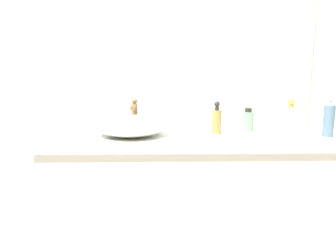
{
  "coord_description": "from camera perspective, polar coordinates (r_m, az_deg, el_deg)",
  "views": [
    {
      "loc": [
        -0.23,
        -1.05,
        1.17
      ],
      "look_at": [
        -0.2,
        0.41,
        0.93
      ],
      "focal_mm": 30.29,
      "sensor_mm": 36.0,
      "label": 1
    }
  ],
  "objects": [
    {
      "name": "candle_jar",
      "position": [
        1.49,
        6.19,
        -2.24
      ],
      "size": [
        0.05,
        0.05,
        0.05
      ],
      "primitive_type": "cylinder",
      "color": "silver",
      "rests_on": "vanity_counter"
    },
    {
      "name": "soap_dispenser",
      "position": [
        1.54,
        9.76,
        -0.03
      ],
      "size": [
        0.05,
        0.05,
        0.17
      ],
      "color": "#A78947",
      "rests_on": "vanity_counter"
    },
    {
      "name": "perfume_bottle",
      "position": [
        1.68,
        23.39,
        0.29
      ],
      "size": [
        0.06,
        0.06,
        0.19
      ],
      "color": "white",
      "rests_on": "vanity_counter"
    },
    {
      "name": "bathroom_wall_rear",
      "position": [
        1.8,
        6.4,
        13.36
      ],
      "size": [
        6.0,
        0.06,
        2.6
      ],
      "primitive_type": "cube",
      "color": "silver",
      "rests_on": "ground"
    },
    {
      "name": "spray_can",
      "position": [
        1.65,
        15.77,
        -0.14
      ],
      "size": [
        0.06,
        0.06,
        0.13
      ],
      "color": "#7BA687",
      "rests_on": "vanity_counter"
    },
    {
      "name": "wall_mirror_panel",
      "position": [
        1.76,
        6.25,
        14.08
      ],
      "size": [
        1.38,
        0.01,
        0.93
      ],
      "primitive_type": "cube",
      "color": "#B2BCC6",
      "rests_on": "vanity_counter"
    },
    {
      "name": "faucet",
      "position": [
        1.65,
        -6.8,
        1.58
      ],
      "size": [
        0.03,
        0.14,
        0.17
      ],
      "color": "olive",
      "rests_on": "vanity_counter"
    },
    {
      "name": "lotion_bottle",
      "position": [
        1.66,
        29.64,
        0.15
      ],
      "size": [
        0.05,
        0.05,
        0.21
      ],
      "color": "slate",
      "rests_on": "vanity_counter"
    },
    {
      "name": "sink_basin",
      "position": [
        1.48,
        -7.43,
        -1.12
      ],
      "size": [
        0.37,
        0.32,
        0.11
      ],
      "primitive_type": "ellipsoid",
      "color": "silver",
      "rests_on": "vanity_counter"
    },
    {
      "name": "vanity_counter",
      "position": [
        1.67,
        6.89,
        -17.23
      ],
      "size": [
        1.64,
        0.53,
        0.85
      ],
      "color": "beige",
      "rests_on": "ground"
    }
  ]
}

